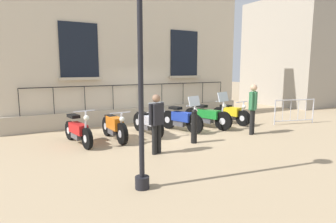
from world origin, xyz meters
name	(u,v)px	position (x,y,z in m)	size (l,w,h in m)	color
ground_plane	(164,132)	(0.00, 0.00, 0.00)	(60.00, 60.00, 0.00)	tan
building_facade	(134,52)	(-2.62, 0.00, 3.01)	(0.82, 10.89, 6.22)	beige
motorcycle_red	(78,131)	(0.17, -3.12, 0.42)	(2.02, 0.63, 1.12)	black
motorcycle_orange	(114,127)	(0.22, -1.97, 0.44)	(2.02, 0.66, 0.99)	black
motorcycle_silver	(148,122)	(0.09, -0.70, 0.44)	(2.06, 0.67, 1.22)	black
motorcycle_blue	(182,119)	(0.23, 0.63, 0.46)	(1.94, 0.85, 1.35)	black
motorcycle_green	(207,116)	(0.21, 1.85, 0.47)	(2.18, 0.91, 1.45)	black
motorcycle_yellow	(231,114)	(0.07, 3.21, 0.42)	(1.91, 0.72, 0.99)	black
lamppost	(140,35)	(4.13, -2.80, 2.91)	(0.37, 0.37, 4.71)	black
crowd_barrier	(294,111)	(1.45, 5.46, 0.56)	(0.56, 1.84, 1.05)	#B7B7BF
bollard	(194,126)	(1.84, 0.05, 0.54)	(0.19, 0.19, 1.07)	black
pedestrian_standing	(156,121)	(2.26, -1.49, 0.92)	(0.31, 0.51, 1.64)	black
pedestrian_walking	(253,106)	(1.90, 2.52, 1.01)	(0.38, 0.46, 1.78)	black
distant_building	(305,54)	(-3.25, 12.82, 3.28)	(5.21, 6.78, 6.56)	#9E9384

